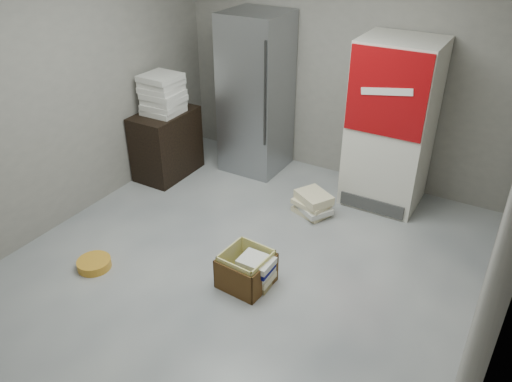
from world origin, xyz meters
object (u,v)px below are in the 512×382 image
object	(u,v)px
wood_shelf	(167,144)
cardboard_box	(246,271)
steel_fridge	(256,94)
coke_cooler	(391,125)
phonebook_stack_main	(256,271)

from	to	relation	value
wood_shelf	cardboard_box	bearing A→B (deg)	-34.14
cardboard_box	wood_shelf	bearing A→B (deg)	150.22
steel_fridge	cardboard_box	distance (m)	2.44
wood_shelf	cardboard_box	world-z (taller)	wood_shelf
steel_fridge	coke_cooler	bearing A→B (deg)	-0.18
coke_cooler	wood_shelf	distance (m)	2.63
phonebook_stack_main	coke_cooler	bearing A→B (deg)	81.78
steel_fridge	phonebook_stack_main	size ratio (longest dim) A/B	5.97
steel_fridge	phonebook_stack_main	distance (m)	2.44
steel_fridge	coke_cooler	xyz separation A→B (m)	(1.65, -0.01, -0.05)
steel_fridge	coke_cooler	distance (m)	1.65
coke_cooler	phonebook_stack_main	bearing A→B (deg)	-103.89
steel_fridge	phonebook_stack_main	world-z (taller)	steel_fridge
phonebook_stack_main	steel_fridge	bearing A→B (deg)	125.89
phonebook_stack_main	cardboard_box	xyz separation A→B (m)	(-0.08, -0.04, -0.01)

